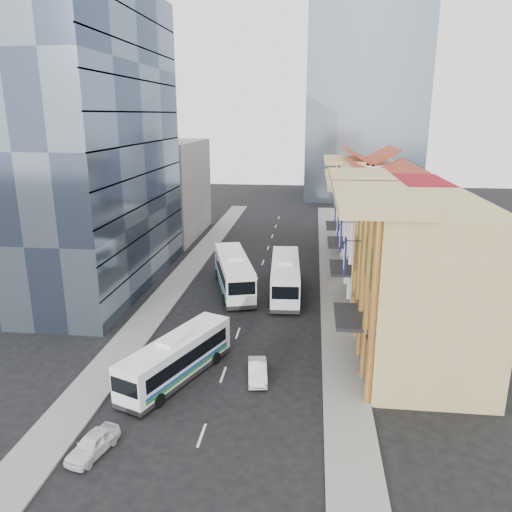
# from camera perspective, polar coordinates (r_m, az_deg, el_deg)

# --- Properties ---
(ground) EXTENTS (200.00, 200.00, 0.00)m
(ground) POSITION_cam_1_polar(r_m,az_deg,el_deg) (35.57, -4.07, -14.15)
(ground) COLOR black
(ground) RESTS_ON ground
(sidewalk_right) EXTENTS (3.00, 90.00, 0.15)m
(sidewalk_right) POSITION_cam_1_polar(r_m,az_deg,el_deg) (55.20, 8.88, -3.01)
(sidewalk_right) COLOR slate
(sidewalk_right) RESTS_ON ground
(sidewalk_left) EXTENTS (3.00, 90.00, 0.15)m
(sidewalk_left) POSITION_cam_1_polar(r_m,az_deg,el_deg) (57.00, -8.46, -2.38)
(sidewalk_left) COLOR slate
(sidewalk_left) RESTS_ON ground
(shophouse_tan) EXTENTS (8.00, 14.00, 12.00)m
(shophouse_tan) POSITION_cam_1_polar(r_m,az_deg,el_deg) (38.01, 18.48, -3.02)
(shophouse_tan) COLOR tan
(shophouse_tan) RESTS_ON ground
(shophouse_red) EXTENTS (8.00, 10.00, 12.00)m
(shophouse_red) POSITION_cam_1_polar(r_m,az_deg,el_deg) (49.33, 15.77, 1.47)
(shophouse_red) COLOR maroon
(shophouse_red) RESTS_ON ground
(shophouse_cream_near) EXTENTS (8.00, 9.00, 10.00)m
(shophouse_cream_near) POSITION_cam_1_polar(r_m,az_deg,el_deg) (58.70, 14.31, 2.82)
(shophouse_cream_near) COLOR silver
(shophouse_cream_near) RESTS_ON ground
(shophouse_cream_mid) EXTENTS (8.00, 9.00, 10.00)m
(shophouse_cream_mid) POSITION_cam_1_polar(r_m,az_deg,el_deg) (67.44, 13.35, 4.54)
(shophouse_cream_mid) COLOR silver
(shophouse_cream_mid) RESTS_ON ground
(shophouse_cream_far) EXTENTS (8.00, 12.00, 11.00)m
(shophouse_cream_far) POSITION_cam_1_polar(r_m,az_deg,el_deg) (77.62, 12.52, 6.42)
(shophouse_cream_far) COLOR silver
(shophouse_cream_far) RESTS_ON ground
(office_tower) EXTENTS (12.00, 26.00, 30.00)m
(office_tower) POSITION_cam_1_polar(r_m,az_deg,el_deg) (54.38, -18.84, 12.14)
(office_tower) COLOR #374358
(office_tower) RESTS_ON ground
(office_block_far) EXTENTS (10.00, 18.00, 14.00)m
(office_block_far) POSITION_cam_1_polar(r_m,az_deg,el_deg) (76.25, -10.32, 7.52)
(office_block_far) COLOR gray
(office_block_far) RESTS_ON ground
(bus_left_near) EXTENTS (6.14, 10.42, 3.30)m
(bus_left_near) POSITION_cam_1_polar(r_m,az_deg,el_deg) (35.52, -9.06, -11.34)
(bus_left_near) COLOR white
(bus_left_near) RESTS_ON ground
(bus_left_far) EXTENTS (6.24, 12.82, 4.01)m
(bus_left_far) POSITION_cam_1_polar(r_m,az_deg,el_deg) (51.85, -2.56, -1.83)
(bus_left_far) COLOR white
(bus_left_far) RESTS_ON ground
(bus_right) EXTENTS (3.50, 12.22, 3.88)m
(bus_right) POSITION_cam_1_polar(r_m,az_deg,el_deg) (50.85, 3.36, -2.28)
(bus_right) COLOR white
(bus_right) RESTS_ON ground
(sedan_left) EXTENTS (2.28, 3.74, 1.19)m
(sedan_left) POSITION_cam_1_polar(r_m,az_deg,el_deg) (30.18, -18.16, -19.73)
(sedan_left) COLOR silver
(sedan_left) RESTS_ON ground
(sedan_right) EXTENTS (1.74, 3.77, 1.20)m
(sedan_right) POSITION_cam_1_polar(r_m,az_deg,el_deg) (35.54, 0.17, -13.02)
(sedan_right) COLOR silver
(sedan_right) RESTS_ON ground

